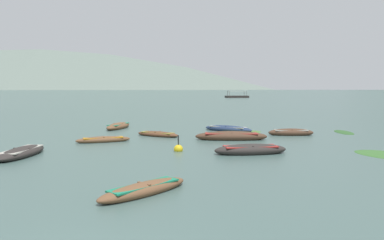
{
  "coord_description": "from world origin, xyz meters",
  "views": [
    {
      "loc": [
        2.76,
        -5.25,
        3.1
      ],
      "look_at": [
        -2.32,
        30.41,
        0.07
      ],
      "focal_mm": 34.81,
      "sensor_mm": 36.0,
      "label": 1
    }
  ],
  "objects": [
    {
      "name": "rowboat_8",
      "position": [
        1.56,
        21.96,
        0.16
      ],
      "size": [
        3.92,
        2.76,
        0.52
      ],
      "color": "navy",
      "rests_on": "ground"
    },
    {
      "name": "weed_patch_0",
      "position": [
        9.76,
        22.29,
        0.0
      ],
      "size": [
        1.26,
        2.96,
        0.14
      ],
      "primitive_type": "ellipsoid",
      "rotation": [
        0.0,
        0.0,
        1.63
      ],
      "color": "#2D5628",
      "rests_on": "ground"
    },
    {
      "name": "mooring_buoy",
      "position": [
        -0.5,
        12.81,
        0.1
      ],
      "size": [
        0.46,
        0.46,
        0.93
      ],
      "color": "yellow",
      "rests_on": "ground"
    },
    {
      "name": "ground_plane",
      "position": [
        0.0,
        1500.0,
        0.0
      ],
      "size": [
        6000.0,
        6000.0,
        0.0
      ],
      "primitive_type": "plane",
      "color": "#425B56"
    },
    {
      "name": "rowboat_7",
      "position": [
        3.05,
        12.58,
        0.19
      ],
      "size": [
        3.73,
        2.17,
        0.59
      ],
      "color": "#2D2826",
      "rests_on": "ground"
    },
    {
      "name": "rowboat_5",
      "position": [
        5.84,
        20.2,
        0.17
      ],
      "size": [
        3.14,
        1.42,
        0.56
      ],
      "color": "#4C3323",
      "rests_on": "ground"
    },
    {
      "name": "rowboat_0",
      "position": [
        -0.16,
        5.24,
        0.13
      ],
      "size": [
        2.5,
        3.15,
        0.42
      ],
      "color": "brown",
      "rests_on": "ground"
    },
    {
      "name": "rowboat_4",
      "position": [
        1.96,
        17.38,
        0.21
      ],
      "size": [
        4.51,
        1.75,
        0.66
      ],
      "color": "#4C3323",
      "rests_on": "ground"
    },
    {
      "name": "mountain_0",
      "position": [
        -1240.81,
        1815.38,
        167.15
      ],
      "size": [
        964.12,
        964.12,
        334.31
      ],
      "primitive_type": "cone",
      "color": "#4C5B56",
      "rests_on": "ground"
    },
    {
      "name": "rowboat_9",
      "position": [
        -5.4,
        15.33,
        0.13
      ],
      "size": [
        3.11,
        2.21,
        0.42
      ],
      "color": "brown",
      "rests_on": "ground"
    },
    {
      "name": "mountain_1",
      "position": [
        -722.26,
        1841.6,
        270.18
      ],
      "size": [
        2304.0,
        2304.0,
        540.35
      ],
      "primitive_type": "cone",
      "color": "slate",
      "rests_on": "ground"
    },
    {
      "name": "rowboat_1",
      "position": [
        -7.04,
        22.58,
        0.18
      ],
      "size": [
        1.32,
        3.72,
        0.56
      ],
      "color": "brown",
      "rests_on": "ground"
    },
    {
      "name": "rowboat_3",
      "position": [
        -2.88,
        18.39,
        0.13
      ],
      "size": [
        3.27,
        2.05,
        0.4
      ],
      "color": "brown",
      "rests_on": "ground"
    },
    {
      "name": "rowboat_2",
      "position": [
        -7.42,
        10.45,
        0.16
      ],
      "size": [
        1.41,
        3.74,
        0.52
      ],
      "color": "#2D2826",
      "rests_on": "ground"
    },
    {
      "name": "weed_patch_1",
      "position": [
        2.53,
        21.59,
        0.0
      ],
      "size": [
        3.36,
        2.83,
        0.14
      ],
      "primitive_type": "ellipsoid",
      "rotation": [
        0.0,
        0.0,
        0.3
      ],
      "color": "#477033",
      "rests_on": "ground"
    },
    {
      "name": "mountain_2",
      "position": [
        194.66,
        2108.59,
        132.84
      ],
      "size": [
        1098.51,
        1098.51,
        265.69
      ],
      "primitive_type": "cone",
      "color": "slate",
      "rests_on": "ground"
    },
    {
      "name": "ferry_0",
      "position": [
        0.01,
        123.22,
        0.45
      ],
      "size": [
        8.4,
        5.4,
        2.54
      ],
      "color": "#2D2826",
      "rests_on": "ground"
    }
  ]
}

